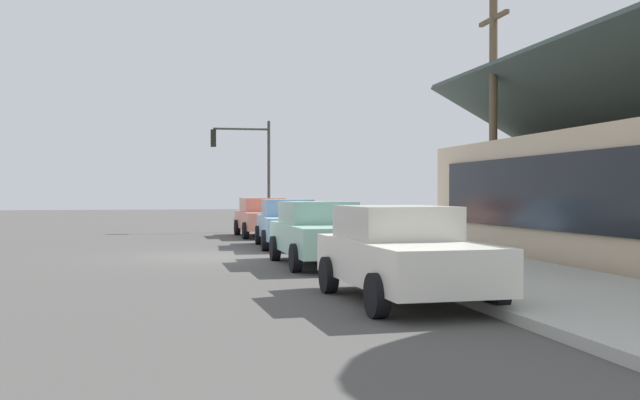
% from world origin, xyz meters
% --- Properties ---
extents(ground_plane, '(120.00, 120.00, 0.00)m').
position_xyz_m(ground_plane, '(0.00, 0.00, 0.00)').
color(ground_plane, '#4C4947').
extents(sidewalk_curb, '(60.00, 4.20, 0.16)m').
position_xyz_m(sidewalk_curb, '(0.00, 5.60, 0.08)').
color(sidewalk_curb, '#B2AFA8').
rests_on(sidewalk_curb, ground).
extents(car_coral, '(4.55, 2.14, 1.59)m').
position_xyz_m(car_coral, '(-9.16, 2.76, 0.82)').
color(car_coral, '#EA8C75').
rests_on(car_coral, ground).
extents(car_skyblue, '(4.83, 2.18, 1.59)m').
position_xyz_m(car_skyblue, '(-3.17, 2.82, 0.82)').
color(car_skyblue, '#8CB7E0').
rests_on(car_skyblue, ground).
extents(car_seafoam, '(4.83, 2.13, 1.59)m').
position_xyz_m(car_seafoam, '(3.00, 2.63, 0.82)').
color(car_seafoam, '#9ED1BC').
rests_on(car_seafoam, ground).
extents(car_ivory, '(4.51, 2.23, 1.59)m').
position_xyz_m(car_ivory, '(9.40, 2.69, 0.82)').
color(car_ivory, silver).
rests_on(car_ivory, ground).
extents(traffic_light_main, '(0.37, 2.79, 5.20)m').
position_xyz_m(traffic_light_main, '(-13.47, 2.54, 3.49)').
color(traffic_light_main, '#383833').
rests_on(traffic_light_main, ground).
extents(utility_pole_wooden, '(1.80, 0.24, 7.50)m').
position_xyz_m(utility_pole_wooden, '(1.08, 8.20, 3.93)').
color(utility_pole_wooden, brown).
rests_on(utility_pole_wooden, ground).
extents(fire_hydrant_red, '(0.22, 0.22, 0.71)m').
position_xyz_m(fire_hydrant_red, '(0.85, 4.20, 0.50)').
color(fire_hydrant_red, red).
rests_on(fire_hydrant_red, sidewalk_curb).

